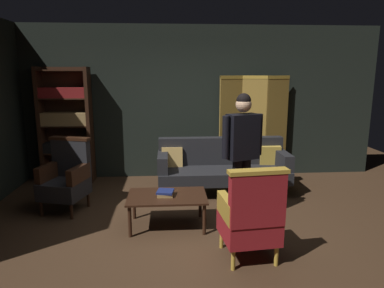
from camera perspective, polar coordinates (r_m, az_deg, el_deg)
The scene contains 11 objects.
ground_plane at distance 4.50m, azimuth 0.73°, elevation -14.06°, with size 10.00×10.00×0.00m, color #3D2819.
back_wall at distance 6.52m, azimuth -1.01°, elevation 6.83°, with size 7.20×0.10×2.80m, color black.
folding_screen at distance 6.52m, azimuth 10.10°, elevation 2.99°, with size 1.31×0.21×1.90m.
bookshelf at distance 6.55m, azimuth -20.06°, elevation 3.25°, with size 0.90×0.32×2.05m.
velvet_couch at distance 5.76m, azimuth 5.03°, elevation -3.47°, with size 2.12×0.78×0.88m.
coffee_table at distance 4.48m, azimuth -4.11°, elevation -8.99°, with size 1.00×0.64×0.42m.
armchair_gilt_accent at distance 3.72m, azimuth 9.68°, elevation -11.65°, with size 0.64×0.63×1.04m.
armchair_wing_left at distance 5.27m, azimuth -20.02°, elevation -5.14°, with size 0.72×0.71×1.04m.
standing_figure at distance 4.49m, azimuth 8.29°, elevation -0.36°, with size 0.56×0.34×1.70m.
book_tan_leather at distance 4.45m, azimuth -4.41°, elevation -8.23°, with size 0.19×0.20×0.04m, color #9E7A47.
book_navy_cloth at distance 4.44m, azimuth -4.42°, elevation -7.82°, with size 0.20×0.20×0.03m, color navy.
Camera 1 is at (-0.34, -4.03, 1.96)m, focal length 32.37 mm.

